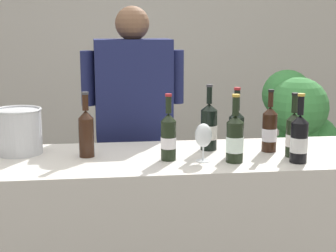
% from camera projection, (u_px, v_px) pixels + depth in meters
% --- Properties ---
extents(wall_back, '(8.00, 0.10, 2.80)m').
position_uv_depth(wall_back, '(134.00, 42.00, 4.91)').
color(wall_back, beige).
rests_on(wall_back, ground_plane).
extents(counter, '(2.34, 0.64, 0.94)m').
position_uv_depth(counter, '(166.00, 245.00, 2.57)').
color(counter, beige).
rests_on(counter, ground_plane).
extents(wine_bottle_0, '(0.08, 0.08, 0.32)m').
position_uv_depth(wine_bottle_0, '(270.00, 129.00, 2.54)').
color(wine_bottle_0, black).
rests_on(wine_bottle_0, counter).
extents(wine_bottle_1, '(0.08, 0.08, 0.32)m').
position_uv_depth(wine_bottle_1, '(299.00, 139.00, 2.34)').
color(wine_bottle_1, black).
rests_on(wine_bottle_1, counter).
extents(wine_bottle_2, '(0.08, 0.08, 0.32)m').
position_uv_depth(wine_bottle_2, '(235.00, 139.00, 2.35)').
color(wine_bottle_2, black).
rests_on(wine_bottle_2, counter).
extents(wine_bottle_3, '(0.07, 0.07, 0.32)m').
position_uv_depth(wine_bottle_3, '(86.00, 132.00, 2.44)').
color(wine_bottle_3, black).
rests_on(wine_bottle_3, counter).
extents(wine_bottle_4, '(0.07, 0.07, 0.32)m').
position_uv_depth(wine_bottle_4, '(168.00, 136.00, 2.38)').
color(wine_bottle_4, black).
rests_on(wine_bottle_4, counter).
extents(wine_bottle_5, '(0.07, 0.07, 0.34)m').
position_uv_depth(wine_bottle_5, '(236.00, 131.00, 2.46)').
color(wine_bottle_5, black).
rests_on(wine_bottle_5, counter).
extents(wine_bottle_6, '(0.07, 0.07, 0.31)m').
position_uv_depth(wine_bottle_6, '(293.00, 134.00, 2.44)').
color(wine_bottle_6, black).
rests_on(wine_bottle_6, counter).
extents(wine_bottle_7, '(0.09, 0.09, 0.34)m').
position_uv_depth(wine_bottle_7, '(209.00, 127.00, 2.58)').
color(wine_bottle_7, black).
rests_on(wine_bottle_7, counter).
extents(wine_glass, '(0.08, 0.08, 0.18)m').
position_uv_depth(wine_glass, '(203.00, 137.00, 2.36)').
color(wine_glass, silver).
rests_on(wine_glass, counter).
extents(ice_bucket, '(0.23, 0.23, 0.23)m').
position_uv_depth(ice_bucket, '(19.00, 131.00, 2.50)').
color(ice_bucket, silver).
rests_on(ice_bucket, counter).
extents(person_server, '(0.60, 0.26, 1.68)m').
position_uv_depth(person_server, '(134.00, 152.00, 3.04)').
color(person_server, black).
rests_on(person_server, ground_plane).
extents(potted_shrub, '(0.56, 0.57, 1.25)m').
position_uv_depth(potted_shrub, '(300.00, 139.00, 3.67)').
color(potted_shrub, brown).
rests_on(potted_shrub, ground_plane).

